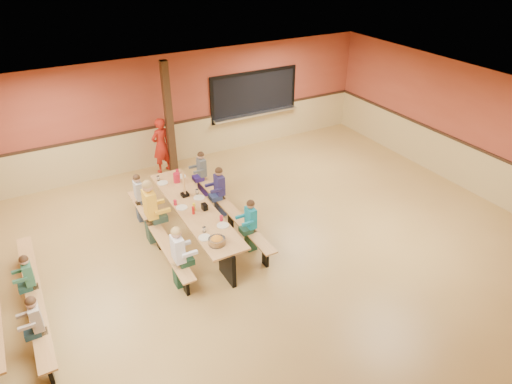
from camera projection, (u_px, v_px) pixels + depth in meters
ground at (259, 257)px, 9.20m from camera, size 12.00×12.00×0.00m
room_envelope at (259, 229)px, 8.86m from camera, size 12.04×10.04×3.02m
kitchen_pass_through at (254, 97)px, 13.30m from camera, size 2.78×0.28×1.38m
structural_post at (169, 119)px, 11.70m from camera, size 0.18×0.18×3.00m
cafeteria_table_main at (195, 216)px, 9.56m from camera, size 1.91×3.70×0.74m
seated_child_white_left at (179, 257)px, 8.20m from camera, size 0.39×0.32×1.26m
seated_adult_yellow at (151, 212)px, 9.38m from camera, size 0.46×0.38×1.40m
seated_child_grey_left at (140, 198)px, 10.10m from camera, size 0.33×0.27×1.14m
seated_child_teal_right at (251, 226)px, 9.16m from camera, size 0.34×0.28×1.15m
seated_child_navy_right at (220, 192)px, 10.27m from camera, size 0.37×0.30×1.20m
seated_child_char_right at (202, 174)px, 11.05m from camera, size 0.35×0.28×1.16m
seated_child_green_sec at (31, 283)px, 7.72m from camera, size 0.32×0.26×1.10m
seated_child_tan_sec at (39, 327)px, 6.86m from camera, size 0.33×0.27×1.13m
standing_woman at (161, 145)px, 12.08m from camera, size 0.64×0.52×1.52m
punch_pitcher at (177, 178)px, 10.33m from camera, size 0.16×0.16×0.22m
chip_bowl at (217, 241)px, 8.32m from camera, size 0.32×0.32×0.15m
napkin_dispenser at (205, 207)px, 9.34m from camera, size 0.10×0.14×0.13m
condiment_mustard at (194, 207)px, 9.31m from camera, size 0.06×0.06×0.17m
condiment_ketchup at (193, 210)px, 9.19m from camera, size 0.06×0.06×0.17m
table_paddle at (184, 190)px, 9.79m from camera, size 0.16×0.16×0.56m
place_settings at (194, 205)px, 9.42m from camera, size 0.65×3.30×0.11m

